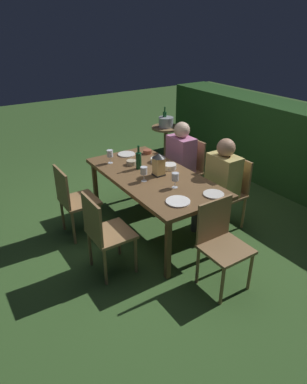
{
  "coord_description": "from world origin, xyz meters",
  "views": [
    {
      "loc": [
        3.02,
        -1.98,
        2.35
      ],
      "look_at": [
        0.0,
        0.0,
        0.51
      ],
      "focal_mm": 32.09,
      "sensor_mm": 36.0,
      "label": 1
    }
  ],
  "objects_px": {
    "plate_b": "(126,154)",
    "bowl_dip": "(170,166)",
    "bowl_olives": "(157,160)",
    "chair_side_left_b": "(104,231)",
    "wine_glass_a": "(144,171)",
    "bowl_bread": "(131,162)",
    "bowl_salad": "(147,152)",
    "chair_side_right_a": "(188,167)",
    "wine_glass_b": "(110,154)",
    "person_in_mustard": "(219,182)",
    "plate_c": "(178,201)",
    "chair_side_left_a": "(73,198)",
    "lantern_centerpiece": "(159,163)",
    "plate_a": "(214,194)",
    "dining_table": "(154,179)",
    "chair_head_far": "(221,241)",
    "person_in_pink": "(177,160)",
    "ice_bucket": "(166,121)",
    "wine_glass_c": "(175,177)",
    "green_bottle_on_table": "(139,160)",
    "chair_side_right_b": "(230,189)",
    "side_table": "(166,138)"
  },
  "relations": [
    {
      "from": "plate_b",
      "to": "bowl_dip",
      "type": "distance_m",
      "value": 0.72
    },
    {
      "from": "bowl_olives",
      "to": "bowl_dip",
      "type": "height_order",
      "value": "bowl_dip"
    },
    {
      "from": "chair_side_left_b",
      "to": "wine_glass_a",
      "type": "distance_m",
      "value": 0.83
    },
    {
      "from": "bowl_bread",
      "to": "bowl_salad",
      "type": "xyz_separation_m",
      "value": [
        -0.22,
        0.37,
        -0.0
      ]
    },
    {
      "from": "chair_side_right_a",
      "to": "wine_glass_a",
      "type": "distance_m",
      "value": 1.18
    },
    {
      "from": "bowl_dip",
      "to": "wine_glass_b",
      "type": "bearing_deg",
      "value": -136.84
    },
    {
      "from": "chair_side_right_a",
      "to": "bowl_salad",
      "type": "xyz_separation_m",
      "value": [
        -0.23,
        -0.52,
        0.27
      ]
    },
    {
      "from": "person_in_mustard",
      "to": "plate_c",
      "type": "distance_m",
      "value": 0.85
    },
    {
      "from": "chair_side_left_b",
      "to": "bowl_salad",
      "type": "xyz_separation_m",
      "value": [
        -1.05,
        1.16,
        0.27
      ]
    },
    {
      "from": "chair_side_left_a",
      "to": "chair_side_left_b",
      "type": "distance_m",
      "value": 0.82
    },
    {
      "from": "lantern_centerpiece",
      "to": "wine_glass_a",
      "type": "relative_size",
      "value": 1.57
    },
    {
      "from": "plate_a",
      "to": "bowl_dip",
      "type": "bearing_deg",
      "value": 178.4
    },
    {
      "from": "chair_side_right_a",
      "to": "lantern_centerpiece",
      "type": "xyz_separation_m",
      "value": [
        0.44,
        -0.79,
        0.39
      ]
    },
    {
      "from": "dining_table",
      "to": "lantern_centerpiece",
      "type": "xyz_separation_m",
      "value": [
        0.03,
        0.05,
        0.2
      ]
    },
    {
      "from": "wine_glass_a",
      "to": "chair_head_far",
      "type": "bearing_deg",
      "value": 9.24
    },
    {
      "from": "wine_glass_a",
      "to": "bowl_dip",
      "type": "relative_size",
      "value": 1.03
    },
    {
      "from": "chair_side_left_a",
      "to": "bowl_olives",
      "type": "xyz_separation_m",
      "value": [
        0.09,
        1.1,
        0.27
      ]
    },
    {
      "from": "person_in_pink",
      "to": "ice_bucket",
      "type": "bearing_deg",
      "value": 150.16
    },
    {
      "from": "chair_side_left_b",
      "to": "bowl_dip",
      "type": "bearing_deg",
      "value": 112.82
    },
    {
      "from": "dining_table",
      "to": "wine_glass_a",
      "type": "distance_m",
      "value": 0.26
    },
    {
      "from": "person_in_mustard",
      "to": "chair_side_right_a",
      "type": "bearing_deg",
      "value": 166.51
    },
    {
      "from": "wine_glass_c",
      "to": "ice_bucket",
      "type": "relative_size",
      "value": 0.49
    },
    {
      "from": "green_bottle_on_table",
      "to": "plate_b",
      "type": "relative_size",
      "value": 1.26
    },
    {
      "from": "plate_b",
      "to": "bowl_olives",
      "type": "relative_size",
      "value": 1.5
    },
    {
      "from": "chair_head_far",
      "to": "bowl_salad",
      "type": "relative_size",
      "value": 7.54
    },
    {
      "from": "chair_side_left_a",
      "to": "bowl_bread",
      "type": "distance_m",
      "value": 0.83
    },
    {
      "from": "chair_side_right_a",
      "to": "bowl_salad",
      "type": "bearing_deg",
      "value": -113.93
    },
    {
      "from": "chair_side_right_b",
      "to": "plate_c",
      "type": "height_order",
      "value": "chair_side_right_b"
    },
    {
      "from": "person_in_pink",
      "to": "lantern_centerpiece",
      "type": "bearing_deg",
      "value": -53.63
    },
    {
      "from": "green_bottle_on_table",
      "to": "side_table",
      "type": "height_order",
      "value": "green_bottle_on_table"
    },
    {
      "from": "wine_glass_a",
      "to": "person_in_pink",
      "type": "bearing_deg",
      "value": 120.41
    },
    {
      "from": "green_bottle_on_table",
      "to": "bowl_olives",
      "type": "distance_m",
      "value": 0.31
    },
    {
      "from": "chair_side_left_a",
      "to": "wine_glass_c",
      "type": "relative_size",
      "value": 5.15
    },
    {
      "from": "bowl_salad",
      "to": "chair_side_right_a",
      "type": "bearing_deg",
      "value": 66.07
    },
    {
      "from": "dining_table",
      "to": "plate_b",
      "type": "xyz_separation_m",
      "value": [
        -0.75,
        0.06,
        0.06
      ]
    },
    {
      "from": "chair_side_right_b",
      "to": "plate_a",
      "type": "relative_size",
      "value": 4.03
    },
    {
      "from": "chair_side_right_b",
      "to": "person_in_pink",
      "type": "bearing_deg",
      "value": -166.51
    },
    {
      "from": "chair_side_right_b",
      "to": "person_in_mustard",
      "type": "distance_m",
      "value": 0.25
    },
    {
      "from": "chair_side_left_b",
      "to": "wine_glass_a",
      "type": "relative_size",
      "value": 5.15
    },
    {
      "from": "bowl_bread",
      "to": "person_in_mustard",
      "type": "bearing_deg",
      "value": 40.22
    },
    {
      "from": "plate_a",
      "to": "bowl_bread",
      "type": "height_order",
      "value": "bowl_bread"
    },
    {
      "from": "bowl_bread",
      "to": "chair_head_far",
      "type": "bearing_deg",
      "value": 1.94
    },
    {
      "from": "wine_glass_c",
      "to": "bowl_salad",
      "type": "relative_size",
      "value": 1.46
    },
    {
      "from": "plate_b",
      "to": "ice_bucket",
      "type": "distance_m",
      "value": 1.77
    },
    {
      "from": "plate_a",
      "to": "bowl_dip",
      "type": "xyz_separation_m",
      "value": [
        -0.81,
        0.02,
        0.02
      ]
    },
    {
      "from": "person_in_mustard",
      "to": "bowl_salad",
      "type": "xyz_separation_m",
      "value": [
        -1.05,
        -0.32,
        0.12
      ]
    },
    {
      "from": "dining_table",
      "to": "wine_glass_c",
      "type": "height_order",
      "value": "wine_glass_c"
    },
    {
      "from": "person_in_mustard",
      "to": "bowl_salad",
      "type": "bearing_deg",
      "value": -162.77
    },
    {
      "from": "lantern_centerpiece",
      "to": "bowl_olives",
      "type": "bearing_deg",
      "value": 149.69
    },
    {
      "from": "bowl_bread",
      "to": "green_bottle_on_table",
      "type": "bearing_deg",
      "value": 4.45
    }
  ]
}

